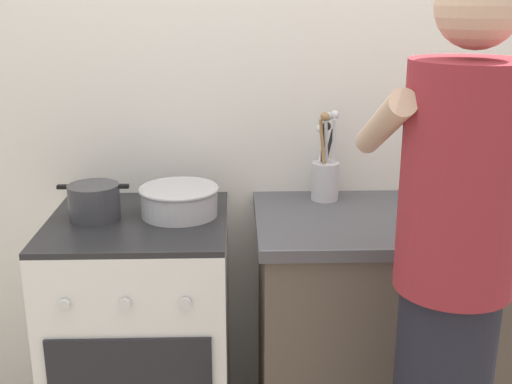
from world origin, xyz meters
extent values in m
cube|color=silver|center=(0.20, 0.50, 1.25)|extent=(3.20, 0.10, 2.50)
cube|color=brown|center=(0.55, 0.15, 0.43)|extent=(0.96, 0.56, 0.86)
cube|color=#4C4C51|center=(0.55, 0.15, 0.88)|extent=(1.00, 0.60, 0.04)
cube|color=white|center=(-0.35, 0.15, 0.44)|extent=(0.60, 0.60, 0.88)
cube|color=#232326|center=(-0.35, 0.15, 0.89)|extent=(0.60, 0.60, 0.02)
cylinder|color=silver|center=(-0.53, -0.16, 0.74)|extent=(0.04, 0.01, 0.04)
cylinder|color=silver|center=(-0.35, -0.16, 0.74)|extent=(0.04, 0.01, 0.04)
cylinder|color=silver|center=(-0.17, -0.16, 0.74)|extent=(0.04, 0.01, 0.04)
cylinder|color=#38383D|center=(-0.49, 0.15, 0.96)|extent=(0.17, 0.17, 0.12)
cube|color=black|center=(-0.59, 0.15, 1.01)|extent=(0.04, 0.02, 0.01)
cube|color=black|center=(-0.39, 0.15, 1.01)|extent=(0.04, 0.02, 0.01)
cylinder|color=#B7B7BC|center=(-0.21, 0.19, 0.95)|extent=(0.26, 0.26, 0.10)
torus|color=#B7B7BC|center=(-0.21, 0.19, 0.99)|extent=(0.27, 0.27, 0.01)
cylinder|color=silver|center=(0.31, 0.35, 0.97)|extent=(0.10, 0.10, 0.14)
cylinder|color=white|center=(0.29, 0.36, 1.04)|extent=(0.05, 0.05, 0.22)
sphere|color=white|center=(0.29, 0.36, 1.16)|extent=(0.03, 0.03, 0.03)
cylinder|color=#9E7547|center=(0.30, 0.32, 1.06)|extent=(0.04, 0.03, 0.29)
sphere|color=#9E7547|center=(0.30, 0.32, 1.21)|extent=(0.03, 0.03, 0.03)
cylinder|color=silver|center=(0.34, 0.34, 1.06)|extent=(0.02, 0.05, 0.29)
sphere|color=silver|center=(0.34, 0.34, 1.22)|extent=(0.03, 0.03, 0.03)
cylinder|color=#B7BABF|center=(0.31, 0.34, 1.06)|extent=(0.03, 0.07, 0.29)
sphere|color=#B7BABF|center=(0.31, 0.34, 1.21)|extent=(0.03, 0.03, 0.03)
cylinder|color=black|center=(0.31, 0.35, 1.04)|extent=(0.06, 0.02, 0.24)
sphere|color=black|center=(0.31, 0.35, 1.17)|extent=(0.03, 0.03, 0.03)
cylinder|color=black|center=(0.30, 0.36, 1.04)|extent=(0.03, 0.03, 0.23)
sphere|color=black|center=(0.30, 0.36, 1.16)|extent=(0.03, 0.03, 0.03)
cylinder|color=silver|center=(0.62, 0.19, 0.93)|extent=(0.04, 0.04, 0.07)
cylinder|color=red|center=(0.62, 0.19, 0.97)|extent=(0.04, 0.04, 0.02)
cylinder|color=gold|center=(0.78, 0.16, 0.99)|extent=(0.07, 0.07, 0.19)
cylinder|color=gold|center=(0.78, 0.16, 1.11)|extent=(0.03, 0.03, 0.04)
cylinder|color=black|center=(0.78, 0.16, 1.13)|extent=(0.03, 0.03, 0.02)
cylinder|color=maroon|center=(0.54, -0.41, 1.19)|extent=(0.30, 0.30, 0.58)
sphere|color=#D3AA8C|center=(0.54, -0.41, 1.60)|extent=(0.20, 0.20, 0.20)
cylinder|color=#D3AA8C|center=(0.37, -0.27, 1.30)|extent=(0.07, 0.41, 0.24)
cylinder|color=#D3AA8C|center=(0.71, -0.27, 1.30)|extent=(0.07, 0.41, 0.24)
camera|label=1|loc=(-0.01, -1.91, 1.63)|focal=45.28mm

